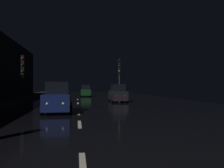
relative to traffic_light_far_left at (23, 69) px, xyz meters
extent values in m
cube|color=black|center=(5.26, 3.18, -3.44)|extent=(27.51, 84.00, 0.02)
cube|color=#28282B|center=(-2.30, 3.18, -3.35)|extent=(4.40, 84.00, 0.15)
cube|color=beige|center=(5.26, -18.32, -3.42)|extent=(0.16, 2.20, 0.01)
cube|color=beige|center=(5.26, -12.42, -3.42)|extent=(0.16, 2.20, 0.01)
cube|color=beige|center=(5.26, -7.77, -3.42)|extent=(0.16, 2.20, 0.01)
cube|color=beige|center=(5.26, 0.96, -3.42)|extent=(0.16, 2.20, 0.01)
cube|color=beige|center=(5.26, 7.95, -3.42)|extent=(0.16, 2.20, 0.01)
cylinder|color=#38383A|center=(0.00, 0.02, -2.01)|extent=(0.12, 0.12, 2.83)
cube|color=black|center=(0.00, 0.02, 0.36)|extent=(0.31, 0.34, 1.90)
sphere|color=red|center=(0.00, -0.16, 0.99)|extent=(0.22, 0.22, 0.22)
sphere|color=black|center=(0.00, -0.16, 0.36)|extent=(0.22, 0.22, 0.22)
sphere|color=black|center=(0.00, -0.16, -0.28)|extent=(0.22, 0.22, 0.22)
cylinder|color=#38383A|center=(10.51, 6.00, -1.75)|extent=(0.12, 0.12, 3.36)
cube|color=black|center=(10.51, 6.00, 0.88)|extent=(0.37, 0.40, 1.90)
sphere|color=black|center=(10.47, 5.83, 1.52)|extent=(0.22, 0.22, 0.22)
sphere|color=black|center=(10.47, 5.83, 0.88)|extent=(0.22, 0.22, 0.22)
sphere|color=#19D84C|center=(10.47, 5.83, 0.25)|extent=(0.22, 0.22, 0.22)
cube|color=#141E51|center=(3.84, -7.17, -2.69)|extent=(1.72, 4.01, 1.05)
cube|color=black|center=(3.84, -7.03, -1.76)|extent=(1.46, 2.01, 0.80)
cylinder|color=black|center=(4.69, -8.57, -3.12)|extent=(0.21, 0.61, 0.61)
cylinder|color=black|center=(3.00, -8.57, -3.12)|extent=(0.21, 0.61, 0.61)
cylinder|color=black|center=(4.69, -5.76, -3.12)|extent=(0.21, 0.61, 0.61)
cylinder|color=black|center=(3.00, -5.76, -3.12)|extent=(0.21, 0.61, 0.61)
sphere|color=white|center=(4.32, -9.14, -2.69)|extent=(0.17, 0.17, 0.17)
sphere|color=white|center=(3.37, -9.14, -2.69)|extent=(0.17, 0.17, 0.17)
sphere|color=red|center=(4.32, -5.20, -2.69)|extent=(0.17, 0.17, 0.17)
sphere|color=red|center=(3.37, -5.20, -2.69)|extent=(0.17, 0.17, 0.17)
cube|color=black|center=(9.71, 2.59, -2.72)|extent=(1.64, 3.82, 1.00)
cube|color=black|center=(9.71, 2.46, -1.84)|extent=(1.39, 1.91, 0.76)
cylinder|color=black|center=(8.91, 3.93, -3.13)|extent=(0.20, 0.58, 0.58)
cylinder|color=black|center=(10.51, 3.93, -3.13)|extent=(0.20, 0.58, 0.58)
cylinder|color=black|center=(8.91, 1.26, -3.13)|extent=(0.20, 0.58, 0.58)
cylinder|color=black|center=(10.51, 1.26, -3.13)|extent=(0.20, 0.58, 0.58)
sphere|color=slate|center=(9.26, 4.47, -2.72)|extent=(0.16, 0.16, 0.16)
sphere|color=slate|center=(10.16, 4.47, -2.72)|extent=(0.16, 0.16, 0.16)
sphere|color=red|center=(9.26, 0.72, -2.72)|extent=(0.16, 0.16, 0.16)
sphere|color=red|center=(10.16, 0.72, -2.72)|extent=(0.16, 0.16, 0.16)
cube|color=#0F3819|center=(6.64, 16.68, -2.73)|extent=(1.62, 3.77, 0.99)
cube|color=black|center=(6.64, 16.55, -1.86)|extent=(1.38, 1.89, 0.75)
cylinder|color=black|center=(5.85, 18.00, -3.14)|extent=(0.20, 0.58, 0.58)
cylinder|color=black|center=(7.44, 18.00, -3.14)|extent=(0.20, 0.58, 0.58)
cylinder|color=black|center=(5.85, 15.36, -3.14)|extent=(0.20, 0.58, 0.58)
cylinder|color=black|center=(7.44, 15.36, -3.14)|extent=(0.20, 0.58, 0.58)
sphere|color=slate|center=(6.20, 18.53, -2.73)|extent=(0.16, 0.16, 0.16)
sphere|color=slate|center=(7.09, 18.53, -2.73)|extent=(0.16, 0.16, 0.16)
sphere|color=red|center=(6.20, 14.83, -2.73)|extent=(0.16, 0.16, 0.16)
sphere|color=red|center=(7.09, 14.83, -2.73)|extent=(0.16, 0.16, 0.16)
camera|label=1|loc=(5.11, -23.64, -1.60)|focal=37.89mm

